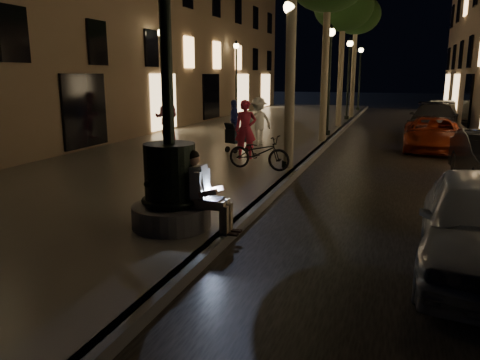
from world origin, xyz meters
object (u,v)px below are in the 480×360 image
at_px(seated_man_laptop, 203,189).
at_px(lamp_curb_a, 289,61).
at_px(car_rear, 434,119).
at_px(pedestrian_red, 246,129).
at_px(lamp_left_b, 163,66).
at_px(stroller, 237,136).
at_px(pedestrian_white, 258,121).
at_px(tree_third, 343,8).
at_px(car_fifth, 442,111).
at_px(bicycle, 259,152).
at_px(pedestrian_blue, 234,119).
at_px(car_third, 433,134).
at_px(lamp_curb_c, 349,68).
at_px(tree_far, 356,16).
at_px(lamp_left_c, 236,69).
at_px(lamp_curb_b, 330,66).
at_px(lamp_curb_d, 360,70).
at_px(pedestrian_pink, 167,117).

bearing_deg(seated_man_laptop, lamp_curb_a, 89.18).
distance_m(car_rear, pedestrian_red, 11.93).
height_order(lamp_left_b, stroller, lamp_left_b).
distance_m(lamp_left_b, pedestrian_white, 5.79).
xyz_separation_m(seated_man_laptop, tree_third, (0.09, 18.00, 5.20)).
bearing_deg(car_fifth, pedestrian_red, -111.89).
bearing_deg(pedestrian_red, bicycle, -77.44).
bearing_deg(pedestrian_blue, car_third, 82.37).
height_order(car_third, pedestrian_red, pedestrian_red).
bearing_deg(lamp_left_b, lamp_curb_c, 54.63).
distance_m(seated_man_laptop, tree_far, 24.62).
height_order(lamp_left_c, stroller, lamp_left_c).
relative_size(tree_far, stroller, 6.59).
height_order(stroller, bicycle, stroller).
relative_size(tree_third, bicycle, 3.85).
bearing_deg(car_third, tree_third, 126.73).
bearing_deg(bicycle, lamp_left_b, 51.70).
bearing_deg(seated_man_laptop, bicycle, 96.29).
xyz_separation_m(lamp_curb_a, lamp_curb_b, (0.00, 8.00, 0.00)).
bearing_deg(pedestrian_blue, lamp_left_c, -172.14).
bearing_deg(pedestrian_blue, car_fifth, 133.24).
bearing_deg(lamp_curb_c, lamp_curb_d, 90.00).
bearing_deg(lamp_left_b, lamp_left_c, 90.00).
bearing_deg(lamp_curb_d, car_fifth, -46.30).
relative_size(car_third, bicycle, 2.41).
bearing_deg(lamp_left_c, lamp_curb_a, -66.07).
bearing_deg(car_third, lamp_curb_b, 156.92).
height_order(lamp_curb_c, pedestrian_blue, lamp_curb_c).
distance_m(lamp_curb_d, lamp_left_b, 19.35).
bearing_deg(pedestrian_white, stroller, 32.95).
relative_size(tree_far, lamp_left_c, 1.56).
xyz_separation_m(seated_man_laptop, car_third, (4.39, 12.12, -0.31)).
bearing_deg(stroller, car_third, 54.10).
bearing_deg(lamp_left_b, lamp_curb_a, -40.20).
bearing_deg(seated_man_laptop, lamp_curb_d, 89.84).
height_order(lamp_curb_b, stroller, lamp_curb_b).
xyz_separation_m(pedestrian_red, pedestrian_blue, (-2.02, 4.63, -0.13)).
height_order(lamp_curb_d, stroller, lamp_curb_d).
xyz_separation_m(car_third, car_fifth, (1.20, 12.13, 0.03)).
relative_size(lamp_curb_c, lamp_left_c, 1.00).
height_order(lamp_curb_b, pedestrian_white, lamp_curb_b).
relative_size(seated_man_laptop, tree_third, 0.20).
distance_m(seated_man_laptop, lamp_left_b, 14.09).
bearing_deg(lamp_curb_b, bicycle, -94.63).
relative_size(pedestrian_pink, bicycle, 1.05).
bearing_deg(lamp_curb_d, stroller, -96.03).
bearing_deg(lamp_curb_c, seated_man_laptop, -90.22).
height_order(lamp_curb_c, pedestrian_red, lamp_curb_c).
bearing_deg(lamp_left_c, bicycle, -68.79).
xyz_separation_m(tree_far, lamp_left_c, (-7.18, -2.00, -3.20)).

